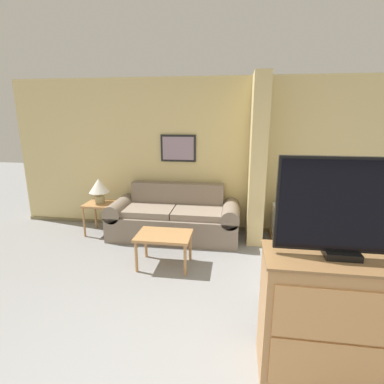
% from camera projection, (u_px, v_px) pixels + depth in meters
% --- Properties ---
extents(wall_back, '(7.17, 0.16, 2.60)m').
position_uv_depth(wall_back, '(214.00, 157.00, 5.14)').
color(wall_back, '#DBC484').
rests_on(wall_back, ground_plane).
extents(wall_partition_pillar, '(0.24, 0.66, 2.60)m').
position_uv_depth(wall_partition_pillar, '(257.00, 161.00, 4.67)').
color(wall_partition_pillar, '#DBC484').
rests_on(wall_partition_pillar, ground_plane).
extents(couch, '(2.15, 0.84, 0.86)m').
position_uv_depth(couch, '(174.00, 218.00, 5.01)').
color(couch, gray).
rests_on(couch, ground_plane).
extents(coffee_table, '(0.72, 0.51, 0.46)m').
position_uv_depth(coffee_table, '(164.00, 238.00, 3.99)').
color(coffee_table, '#B27F4C').
rests_on(coffee_table, ground_plane).
extents(side_table, '(0.48, 0.48, 0.54)m').
position_uv_depth(side_table, '(101.00, 207.00, 5.12)').
color(side_table, '#B27F4C').
rests_on(side_table, ground_plane).
extents(table_lamp, '(0.33, 0.33, 0.42)m').
position_uv_depth(table_lamp, '(99.00, 187.00, 5.03)').
color(table_lamp, tan).
rests_on(table_lamp, side_table).
extents(tv_dresser, '(1.08, 0.49, 1.01)m').
position_uv_depth(tv_dresser, '(333.00, 319.00, 2.26)').
color(tv_dresser, '#B27F4C').
rests_on(tv_dresser, ground_plane).
extents(tv, '(0.96, 0.16, 0.72)m').
position_uv_depth(tv, '(348.00, 209.00, 2.04)').
color(tv, black).
rests_on(tv, tv_dresser).
extents(bed, '(1.63, 2.18, 0.57)m').
position_uv_depth(bed, '(340.00, 247.00, 4.00)').
color(bed, '#B27F4C').
rests_on(bed, ground_plane).
extents(backpack, '(0.27, 0.26, 0.46)m').
position_uv_depth(backpack, '(353.00, 222.00, 3.45)').
color(backpack, '#471E19').
rests_on(backpack, bed).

